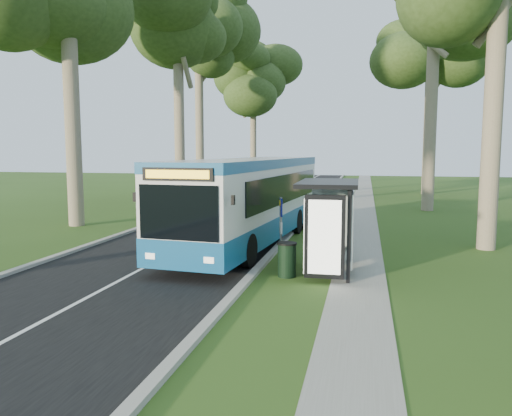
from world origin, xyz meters
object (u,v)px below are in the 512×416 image
Objects in this scene: bus_shelter at (332,210)px; car_white at (198,194)px; bus at (251,200)px; car_silver at (212,185)px; bus_stop_sign at (281,224)px; litter_bin at (287,259)px.

car_white is (-10.09, 17.39, -1.20)m from bus_shelter.
bus is 2.49× the size of car_silver.
bus_shelter is at bearing -46.17° from bus.
bus is 21.71m from car_silver.
bus_shelter is (3.40, -4.26, 0.21)m from bus.
car_silver is at bearing 84.30° from car_white.
bus_stop_sign reaches higher than car_white.
bus_stop_sign is at bearing 167.04° from bus_shelter.
bus reaches higher than car_white.
litter_bin is 26.89m from car_silver.
bus_stop_sign is 2.23× the size of litter_bin.
car_silver is at bearing 116.56° from bus.
car_white is at bearing 119.43° from bus_shelter.
car_silver reaches higher than car_white.
car_silver is (-1.20, 7.07, 0.12)m from car_white.
car_silver is (-10.06, 24.94, 0.33)m from litter_bin.
bus_shelter is 26.96m from car_silver.
car_white is at bearing 122.21° from bus.
litter_bin is (-1.23, -0.48, -1.41)m from bus_shelter.
bus_shelter reaches higher than litter_bin.
bus_stop_sign is at bearing 111.36° from litter_bin.
car_white is 0.83× the size of car_silver.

